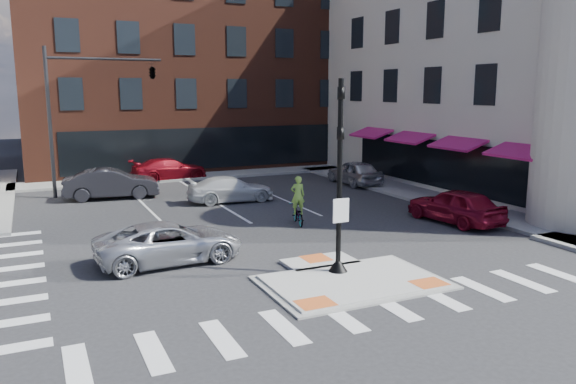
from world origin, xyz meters
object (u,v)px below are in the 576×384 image
white_pickup (231,189)px  bg_car_dark (111,184)px  silver_suv (170,242)px  red_sedan (455,206)px  bg_car_red (169,169)px  cyclist (298,208)px  bg_car_silver (355,172)px

white_pickup → bg_car_dark: (-5.53, 3.53, 0.15)m
bg_car_dark → silver_suv: bearing=-172.0°
red_sedan → silver_suv: bearing=-4.4°
bg_car_red → cyclist: size_ratio=2.28×
silver_suv → cyclist: 6.98m
silver_suv → bg_car_silver: size_ratio=1.12×
red_sedan → bg_car_dark: bearing=-49.6°
white_pickup → bg_car_red: 8.59m
red_sedan → white_pickup: size_ratio=1.01×
silver_suv → bg_car_dark: bearing=-2.1°
bg_car_silver → white_pickup: bearing=12.9°
red_sedan → cyclist: (-6.39, 2.63, -0.06)m
bg_car_dark → cyclist: 11.54m
white_pickup → red_sedan: bearing=-136.3°
white_pickup → bg_car_silver: size_ratio=1.02×
white_pickup → bg_car_silver: (8.71, 1.96, 0.10)m
red_sedan → white_pickup: red_sedan is taller
bg_car_dark → bg_car_red: 6.56m
bg_car_dark → cyclist: size_ratio=2.31×
bg_car_silver → silver_suv: bearing=38.5°
silver_suv → cyclist: size_ratio=2.32×
white_pickup → silver_suv: bearing=152.8°
red_sedan → bg_car_dark: (-12.91, 12.15, 0.04)m
red_sedan → white_pickup: 11.35m
silver_suv → bg_car_red: (4.04, 17.56, 0.02)m
silver_suv → bg_car_dark: size_ratio=1.01×
silver_suv → red_sedan: red_sedan is taller
silver_suv → bg_car_silver: bearing=-55.0°
silver_suv → bg_car_red: bg_car_red is taller
bg_car_red → bg_car_silver: bearing=-129.2°
bg_car_red → cyclist: (2.23, -14.50, 0.01)m
white_pickup → bg_car_dark: 6.56m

